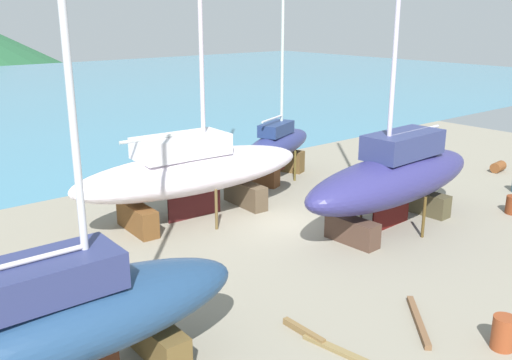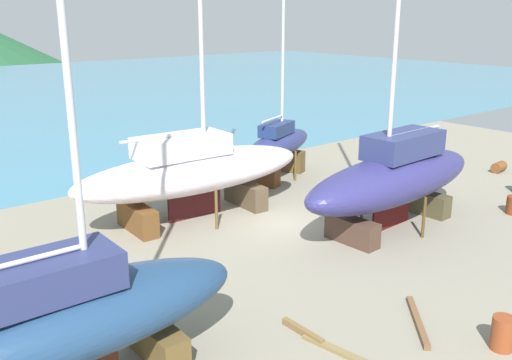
% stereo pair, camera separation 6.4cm
% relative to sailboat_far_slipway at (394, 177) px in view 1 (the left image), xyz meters
% --- Properties ---
extents(ground_plane, '(50.17, 50.17, 0.00)m').
position_rel_sailboat_far_slipway_xyz_m(ground_plane, '(-2.91, -0.27, -2.11)').
color(ground_plane, gray).
extents(sailboat_far_slipway, '(9.99, 3.10, 15.75)m').
position_rel_sailboat_far_slipway_xyz_m(sailboat_far_slipway, '(0.00, 0.00, 0.00)').
color(sailboat_far_slipway, '#4B3428').
rests_on(sailboat_far_slipway, ground).
extents(sailboat_large_starboard, '(8.31, 2.93, 14.38)m').
position_rel_sailboat_far_slipway_xyz_m(sailboat_large_starboard, '(-14.03, -1.99, -0.20)').
color(sailboat_large_starboard, brown).
rests_on(sailboat_large_starboard, ground).
extents(sailboat_mid_port, '(10.67, 3.64, 18.55)m').
position_rel_sailboat_far_slipway_xyz_m(sailboat_mid_port, '(-5.59, 5.99, -0.01)').
color(sailboat_mid_port, brown).
rests_on(sailboat_mid_port, ground).
extents(sailboat_small_center, '(6.32, 3.90, 10.11)m').
position_rel_sailboat_far_slipway_xyz_m(sailboat_small_center, '(1.12, 8.16, -0.32)').
color(sailboat_small_center, brown).
rests_on(sailboat_small_center, ground).
extents(barrel_rust_near, '(0.79, 0.79, 0.90)m').
position_rel_sailboat_far_slipway_xyz_m(barrel_rust_near, '(-4.87, -7.27, -1.66)').
color(barrel_rust_near, brown).
rests_on(barrel_rust_near, ground).
extents(barrel_blue_faded, '(0.97, 0.64, 0.55)m').
position_rel_sailboat_far_slipway_xyz_m(barrel_blue_faded, '(11.28, 1.46, -1.83)').
color(barrel_blue_faded, brown).
rests_on(barrel_blue_faded, ground).
extents(timber_short_cross, '(0.70, 3.05, 0.11)m').
position_rel_sailboat_far_slipway_xyz_m(timber_short_cross, '(-8.19, -5.17, -2.05)').
color(timber_short_cross, olive).
rests_on(timber_short_cross, ground).
extents(timber_plank_near, '(0.16, 1.50, 0.19)m').
position_rel_sailboat_far_slipway_xyz_m(timber_plank_near, '(-8.37, -3.53, -2.01)').
color(timber_plank_near, brown).
rests_on(timber_plank_near, ground).
extents(timber_long_aft, '(1.98, 2.03, 0.16)m').
position_rel_sailboat_far_slipway_xyz_m(timber_long_aft, '(-5.50, -5.18, -2.03)').
color(timber_long_aft, brown).
rests_on(timber_long_aft, ground).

